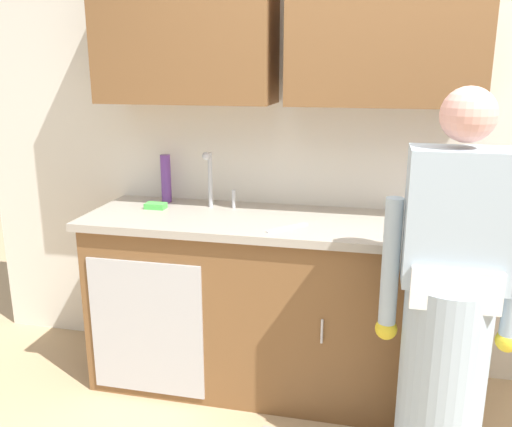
{
  "coord_description": "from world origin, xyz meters",
  "views": [
    {
      "loc": [
        -0.07,
        -1.9,
        1.68
      ],
      "look_at": [
        -0.62,
        0.55,
        1.0
      ],
      "focal_mm": 37.84,
      "sensor_mm": 36.0,
      "label": 1
    }
  ],
  "objects_px": {
    "bottle_cleaner_spray": "(457,200)",
    "cup_by_sink": "(465,230)",
    "knife_on_counter": "(287,228)",
    "bottle_soap": "(166,178)",
    "sponge": "(156,206)",
    "sink": "(210,216)",
    "bottle_water_tall": "(436,200)",
    "person_at_sink": "(447,327)"
  },
  "relations": [
    {
      "from": "bottle_cleaner_spray",
      "to": "cup_by_sink",
      "type": "xyz_separation_m",
      "value": [
        -0.01,
        -0.36,
        -0.05
      ]
    },
    {
      "from": "cup_by_sink",
      "to": "knife_on_counter",
      "type": "distance_m",
      "value": 0.8
    },
    {
      "from": "bottle_soap",
      "to": "bottle_cleaner_spray",
      "type": "bearing_deg",
      "value": -0.34
    },
    {
      "from": "cup_by_sink",
      "to": "knife_on_counter",
      "type": "height_order",
      "value": "cup_by_sink"
    },
    {
      "from": "knife_on_counter",
      "to": "sponge",
      "type": "height_order",
      "value": "sponge"
    },
    {
      "from": "sink",
      "to": "bottle_water_tall",
      "type": "height_order",
      "value": "sink"
    },
    {
      "from": "bottle_cleaner_spray",
      "to": "knife_on_counter",
      "type": "height_order",
      "value": "bottle_cleaner_spray"
    },
    {
      "from": "knife_on_counter",
      "to": "bottle_water_tall",
      "type": "bearing_deg",
      "value": 160.12
    },
    {
      "from": "bottle_cleaner_spray",
      "to": "bottle_water_tall",
      "type": "xyz_separation_m",
      "value": [
        -0.1,
        0.02,
        -0.01
      ]
    },
    {
      "from": "person_at_sink",
      "to": "bottle_water_tall",
      "type": "distance_m",
      "value": 0.84
    },
    {
      "from": "sink",
      "to": "bottle_soap",
      "type": "distance_m",
      "value": 0.41
    },
    {
      "from": "sink",
      "to": "bottle_cleaner_spray",
      "type": "xyz_separation_m",
      "value": [
        1.24,
        0.19,
        0.11
      ]
    },
    {
      "from": "cup_by_sink",
      "to": "knife_on_counter",
      "type": "bearing_deg",
      "value": -179.43
    },
    {
      "from": "bottle_water_tall",
      "to": "bottle_cleaner_spray",
      "type": "bearing_deg",
      "value": -10.33
    },
    {
      "from": "sink",
      "to": "sponge",
      "type": "height_order",
      "value": "sink"
    },
    {
      "from": "sponge",
      "to": "bottle_water_tall",
      "type": "bearing_deg",
      "value": 6.63
    },
    {
      "from": "person_at_sink",
      "to": "knife_on_counter",
      "type": "bearing_deg",
      "value": 151.54
    },
    {
      "from": "sponge",
      "to": "person_at_sink",
      "type": "bearing_deg",
      "value": -22.18
    },
    {
      "from": "sink",
      "to": "person_at_sink",
      "type": "height_order",
      "value": "person_at_sink"
    },
    {
      "from": "person_at_sink",
      "to": "bottle_soap",
      "type": "xyz_separation_m",
      "value": [
        -1.46,
        0.76,
        0.38
      ]
    },
    {
      "from": "person_at_sink",
      "to": "knife_on_counter",
      "type": "xyz_separation_m",
      "value": [
        -0.7,
        0.38,
        0.25
      ]
    },
    {
      "from": "bottle_cleaner_spray",
      "to": "sponge",
      "type": "bearing_deg",
      "value": -174.46
    },
    {
      "from": "bottle_soap",
      "to": "bottle_water_tall",
      "type": "distance_m",
      "value": 1.46
    },
    {
      "from": "person_at_sink",
      "to": "bottle_water_tall",
      "type": "bearing_deg",
      "value": 89.96
    },
    {
      "from": "person_at_sink",
      "to": "bottle_cleaner_spray",
      "type": "distance_m",
      "value": 0.83
    },
    {
      "from": "person_at_sink",
      "to": "sponge",
      "type": "bearing_deg",
      "value": 157.82
    },
    {
      "from": "knife_on_counter",
      "to": "sponge",
      "type": "relative_size",
      "value": 2.18
    },
    {
      "from": "bottle_water_tall",
      "to": "sponge",
      "type": "distance_m",
      "value": 1.48
    },
    {
      "from": "sponge",
      "to": "bottle_cleaner_spray",
      "type": "bearing_deg",
      "value": 5.54
    },
    {
      "from": "person_at_sink",
      "to": "sponge",
      "type": "xyz_separation_m",
      "value": [
        -1.46,
        0.6,
        0.26
      ]
    },
    {
      "from": "bottle_cleaner_spray",
      "to": "cup_by_sink",
      "type": "height_order",
      "value": "bottle_cleaner_spray"
    },
    {
      "from": "sink",
      "to": "cup_by_sink",
      "type": "height_order",
      "value": "sink"
    },
    {
      "from": "bottle_water_tall",
      "to": "sponge",
      "type": "relative_size",
      "value": 1.56
    },
    {
      "from": "bottle_soap",
      "to": "sponge",
      "type": "bearing_deg",
      "value": -90.21
    },
    {
      "from": "bottle_soap",
      "to": "bottle_water_tall",
      "type": "relative_size",
      "value": 1.56
    },
    {
      "from": "bottle_water_tall",
      "to": "sponge",
      "type": "height_order",
      "value": "bottle_water_tall"
    },
    {
      "from": "bottle_cleaner_spray",
      "to": "knife_on_counter",
      "type": "relative_size",
      "value": 0.81
    },
    {
      "from": "sponge",
      "to": "cup_by_sink",
      "type": "bearing_deg",
      "value": -7.56
    },
    {
      "from": "sink",
      "to": "person_at_sink",
      "type": "bearing_deg",
      "value": -25.93
    },
    {
      "from": "cup_by_sink",
      "to": "sponge",
      "type": "bearing_deg",
      "value": 172.44
    },
    {
      "from": "person_at_sink",
      "to": "bottle_cleaner_spray",
      "type": "relative_size",
      "value": 8.38
    },
    {
      "from": "person_at_sink",
      "to": "cup_by_sink",
      "type": "relative_size",
      "value": 18.28
    }
  ]
}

